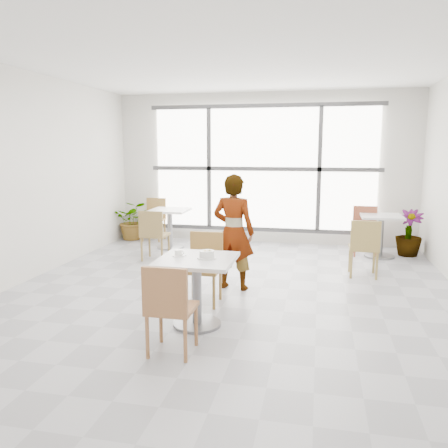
% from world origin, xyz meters
% --- Properties ---
extents(floor, '(7.00, 7.00, 0.00)m').
position_xyz_m(floor, '(0.00, 0.00, 0.00)').
color(floor, '#9E9EA5').
rests_on(floor, ground).
extents(ceiling, '(7.00, 7.00, 0.00)m').
position_xyz_m(ceiling, '(0.00, 0.00, 3.00)').
color(ceiling, white).
rests_on(ceiling, ground).
extents(wall_back, '(6.00, 0.00, 6.00)m').
position_xyz_m(wall_back, '(0.00, 3.50, 1.50)').
color(wall_back, silver).
rests_on(wall_back, ground).
extents(wall_front, '(6.00, 0.00, 6.00)m').
position_xyz_m(wall_front, '(0.00, -3.50, 1.50)').
color(wall_front, silver).
rests_on(wall_front, ground).
extents(wall_left, '(0.00, 7.00, 7.00)m').
position_xyz_m(wall_left, '(-3.00, 0.00, 1.50)').
color(wall_left, silver).
rests_on(wall_left, ground).
extents(window, '(4.60, 0.07, 2.52)m').
position_xyz_m(window, '(0.00, 3.44, 1.50)').
color(window, white).
rests_on(window, ground).
extents(main_table, '(0.80, 0.80, 0.75)m').
position_xyz_m(main_table, '(-0.14, -1.04, 0.52)').
color(main_table, silver).
rests_on(main_table, ground).
extents(chair_near, '(0.42, 0.42, 0.87)m').
position_xyz_m(chair_near, '(-0.19, -1.80, 0.50)').
color(chair_near, '#A06940').
rests_on(chair_near, ground).
extents(chair_far, '(0.42, 0.42, 0.87)m').
position_xyz_m(chair_far, '(-0.25, -0.27, 0.50)').
color(chair_far, olive).
rests_on(chair_far, ground).
extents(oatmeal_bowl, '(0.21, 0.21, 0.09)m').
position_xyz_m(oatmeal_bowl, '(-0.03, -1.02, 0.79)').
color(oatmeal_bowl, silver).
rests_on(oatmeal_bowl, main_table).
extents(coffee_cup, '(0.16, 0.13, 0.07)m').
position_xyz_m(coffee_cup, '(-0.36, -0.99, 0.78)').
color(coffee_cup, white).
rests_on(coffee_cup, main_table).
extents(person, '(0.62, 0.45, 1.57)m').
position_xyz_m(person, '(-0.00, 0.33, 0.79)').
color(person, black).
rests_on(person, ground).
extents(bg_table_left, '(0.70, 0.70, 0.75)m').
position_xyz_m(bg_table_left, '(-1.68, 2.59, 0.49)').
color(bg_table_left, white).
rests_on(bg_table_left, ground).
extents(bg_table_right, '(0.70, 0.70, 0.75)m').
position_xyz_m(bg_table_right, '(2.19, 2.64, 0.49)').
color(bg_table_right, silver).
rests_on(bg_table_right, ground).
extents(bg_chair_left_near, '(0.42, 0.42, 0.87)m').
position_xyz_m(bg_chair_left_near, '(-1.62, 1.56, 0.50)').
color(bg_chair_left_near, olive).
rests_on(bg_chair_left_near, ground).
extents(bg_chair_left_far, '(0.42, 0.42, 0.87)m').
position_xyz_m(bg_chair_left_far, '(-2.25, 3.28, 0.50)').
color(bg_chair_left_far, '#A37A3F').
rests_on(bg_chair_left_far, ground).
extents(bg_chair_right_near, '(0.42, 0.42, 0.87)m').
position_xyz_m(bg_chair_right_near, '(1.79, 1.25, 0.50)').
color(bg_chair_right_near, '#9D8345').
rests_on(bg_chair_right_near, ground).
extents(bg_chair_right_far, '(0.42, 0.42, 0.87)m').
position_xyz_m(bg_chair_right_far, '(1.94, 2.80, 0.50)').
color(bg_chair_right_far, '#974B32').
rests_on(bg_chair_right_far, ground).
extents(plant_left, '(0.84, 0.77, 0.82)m').
position_xyz_m(plant_left, '(-2.70, 3.19, 0.41)').
color(plant_left, '#5C874A').
rests_on(plant_left, ground).
extents(plant_right, '(0.59, 0.59, 0.83)m').
position_xyz_m(plant_right, '(2.70, 2.85, 0.41)').
color(plant_right, '#518640').
rests_on(plant_right, ground).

